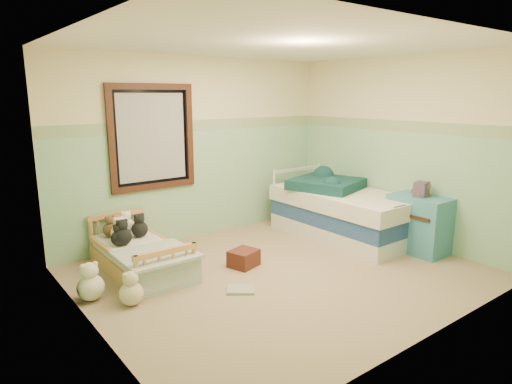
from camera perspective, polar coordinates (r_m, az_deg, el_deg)
floor at (r=5.20m, az=3.28°, el=-10.31°), size 4.20×3.60×0.02m
ceiling at (r=4.83m, az=3.67°, el=18.49°), size 4.20×3.60×0.02m
wall_back at (r=6.31m, az=-7.34°, el=5.50°), size 4.20×0.04×2.50m
wall_front at (r=3.71m, az=21.97°, el=-0.09°), size 4.20×0.04×2.50m
wall_left at (r=3.84m, az=-20.94°, el=0.39°), size 0.04×3.60×2.50m
wall_right at (r=6.42m, az=17.84°, el=5.13°), size 0.04×3.60×2.50m
wainscot_mint at (r=6.38m, az=-7.15°, el=1.03°), size 4.20×0.01×1.50m
border_strip at (r=6.27m, az=-7.35°, el=8.44°), size 4.20×0.01×0.15m
window_frame at (r=5.94m, az=-13.08°, el=6.80°), size 1.16×0.06×1.36m
window_blinds at (r=5.95m, az=-13.12°, el=6.81°), size 0.92×0.01×1.12m
toddler_bed_frame at (r=5.39m, az=-14.54°, el=-8.71°), size 0.71×1.43×0.18m
toddler_mattress at (r=5.34m, az=-14.63°, el=-7.19°), size 0.65×1.36×0.12m
patchwork_quilt at (r=4.93m, az=-12.63°, el=-7.81°), size 0.77×0.71×0.03m
plush_bed_brown at (r=5.69m, az=-18.09°, el=-4.60°), size 0.18×0.18×0.18m
plush_bed_white at (r=5.75m, az=-16.22°, el=-4.20°), size 0.20×0.20×0.20m
plush_bed_tan at (r=5.51m, az=-16.82°, el=-5.08°), size 0.18×0.18×0.18m
plush_bed_dark at (r=5.58m, az=-14.62°, el=-4.60°), size 0.20×0.20×0.20m
plush_floor_cream at (r=4.78m, az=-20.34°, el=-11.35°), size 0.26×0.26×0.26m
plush_floor_tan at (r=4.57m, az=-15.62°, el=-12.38°), size 0.23×0.23×0.23m
twin_bed_frame at (r=6.51m, az=10.98°, el=-4.68°), size 1.00×2.00×0.22m
twin_boxspring at (r=6.45m, az=11.06°, el=-2.81°), size 1.00×2.00×0.22m
twin_mattress at (r=6.40m, az=11.14°, el=-0.91°), size 1.04×2.04×0.22m
teal_blanket at (r=6.52m, az=8.94°, el=1.04°), size 1.08×1.11×0.14m
dresser at (r=6.11m, az=20.04°, el=-3.87°), size 0.45×0.73×0.73m
book_stack at (r=6.01m, az=20.36°, el=0.33°), size 0.21×0.18×0.19m
red_pillow at (r=5.33m, az=-1.59°, el=-8.45°), size 0.38×0.35×0.20m
floor_book at (r=4.74m, az=-1.97°, el=-12.35°), size 0.36×0.35×0.03m
extra_plush_0 at (r=5.34m, az=-17.12°, el=-5.65°), size 0.17×0.17×0.17m
extra_plush_1 at (r=5.51m, az=-17.05°, el=-4.99°), size 0.20×0.20×0.20m
extra_plush_2 at (r=5.34m, az=-16.64°, el=-5.46°), size 0.21×0.21×0.21m
extra_plush_3 at (r=5.70m, az=-16.41°, el=-4.57°), size 0.16×0.16×0.16m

